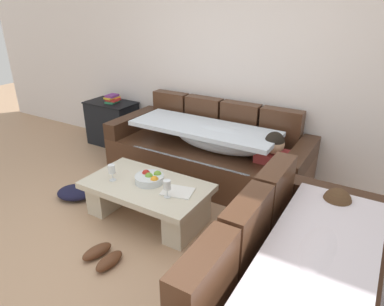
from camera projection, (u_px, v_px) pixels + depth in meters
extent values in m
plane|color=tan|center=(125.00, 257.00, 2.89)|extent=(14.00, 14.00, 0.00)
cube|color=white|center=(238.00, 59.00, 4.02)|extent=(9.00, 0.10, 2.70)
cube|color=#4A2D1D|center=(206.00, 162.00, 4.10)|extent=(2.36, 0.92, 0.42)
cube|color=#4A2D1D|center=(171.00, 109.00, 4.57)|extent=(0.47, 0.16, 0.46)
cube|color=#4A2D1D|center=(204.00, 115.00, 4.34)|extent=(0.47, 0.16, 0.46)
cube|color=#4A2D1D|center=(240.00, 122.00, 4.10)|extent=(0.47, 0.16, 0.46)
cube|color=#4A2D1D|center=(281.00, 129.00, 3.87)|extent=(0.47, 0.16, 0.46)
cube|color=#3B2417|center=(134.00, 122.00, 4.49)|extent=(0.18, 0.92, 0.20)
cube|color=#3B2417|center=(301.00, 158.00, 3.46)|extent=(0.18, 0.92, 0.20)
cube|color=#B23838|center=(274.00, 157.00, 3.60)|extent=(0.36, 0.28, 0.11)
sphere|color=tan|center=(274.00, 144.00, 3.51)|extent=(0.21, 0.21, 0.21)
sphere|color=black|center=(275.00, 141.00, 3.49)|extent=(0.20, 0.20, 0.20)
ellipsoid|color=silver|center=(220.00, 139.00, 3.83)|extent=(1.10, 0.44, 0.28)
cube|color=silver|center=(204.00, 128.00, 3.87)|extent=(1.70, 0.60, 0.05)
cube|color=silver|center=(187.00, 175.00, 3.75)|extent=(1.44, 0.04, 0.38)
cube|color=#4A2D1D|center=(204.00, 288.00, 1.73)|extent=(0.16, 0.51, 0.46)
cube|color=#4A2D1D|center=(246.00, 231.00, 2.16)|extent=(0.16, 0.51, 0.46)
cube|color=#4A2D1D|center=(274.00, 193.00, 2.58)|extent=(0.16, 0.51, 0.46)
cube|color=#3B2417|center=(333.00, 200.00, 2.74)|extent=(0.92, 0.18, 0.20)
cube|color=#B23838|center=(327.00, 222.00, 2.54)|extent=(0.28, 0.36, 0.11)
sphere|color=#936B4C|center=(336.00, 205.00, 2.46)|extent=(0.21, 0.21, 0.21)
sphere|color=#4C331E|center=(337.00, 202.00, 2.45)|extent=(0.20, 0.20, 0.20)
ellipsoid|color=silver|center=(314.00, 266.00, 2.00)|extent=(0.44, 1.07, 0.28)
cube|color=silver|center=(320.00, 255.00, 1.94)|extent=(0.60, 1.50, 0.05)
cube|color=beige|center=(147.00, 186.00, 3.28)|extent=(1.20, 0.68, 0.06)
cube|color=beige|center=(113.00, 191.00, 3.57)|extent=(0.20, 0.54, 0.32)
cube|color=beige|center=(187.00, 217.00, 3.14)|extent=(0.20, 0.54, 0.32)
cylinder|color=silver|center=(149.00, 179.00, 3.28)|extent=(0.28, 0.28, 0.07)
sphere|color=#68A034|center=(149.00, 177.00, 3.27)|extent=(0.08, 0.08, 0.08)
sphere|color=orange|center=(154.00, 180.00, 3.21)|extent=(0.08, 0.08, 0.08)
sphere|color=#A82119|center=(146.00, 174.00, 3.33)|extent=(0.08, 0.08, 0.08)
sphere|color=#699D33|center=(158.00, 175.00, 3.31)|extent=(0.08, 0.08, 0.08)
cylinder|color=silver|center=(113.00, 180.00, 3.33)|extent=(0.06, 0.06, 0.01)
cylinder|color=silver|center=(112.00, 176.00, 3.31)|extent=(0.01, 0.01, 0.07)
cylinder|color=silver|center=(112.00, 169.00, 3.28)|extent=(0.07, 0.07, 0.08)
cylinder|color=silver|center=(167.00, 197.00, 3.05)|extent=(0.06, 0.06, 0.01)
cylinder|color=silver|center=(167.00, 193.00, 3.03)|extent=(0.01, 0.01, 0.07)
cylinder|color=silver|center=(167.00, 185.00, 3.00)|extent=(0.07, 0.07, 0.08)
cube|color=white|center=(178.00, 191.00, 3.12)|extent=(0.32, 0.27, 0.01)
cube|color=black|center=(113.00, 124.00, 5.07)|extent=(0.70, 0.42, 0.62)
cube|color=black|center=(111.00, 103.00, 4.93)|extent=(0.72, 0.44, 0.02)
cube|color=#338C59|center=(112.00, 102.00, 4.91)|extent=(0.15, 0.21, 0.03)
cube|color=red|center=(113.00, 99.00, 4.90)|extent=(0.17, 0.17, 0.04)
cube|color=gold|center=(112.00, 97.00, 4.88)|extent=(0.14, 0.23, 0.02)
cube|color=#72337F|center=(112.00, 96.00, 4.87)|extent=(0.14, 0.18, 0.03)
cylinder|color=black|center=(384.00, 223.00, 3.31)|extent=(0.28, 0.28, 0.02)
ellipsoid|color=#59331E|center=(97.00, 251.00, 2.89)|extent=(0.18, 0.29, 0.09)
ellipsoid|color=#59331E|center=(109.00, 261.00, 2.78)|extent=(0.13, 0.27, 0.09)
ellipsoid|color=#191933|center=(76.00, 192.00, 3.75)|extent=(0.50, 0.47, 0.12)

